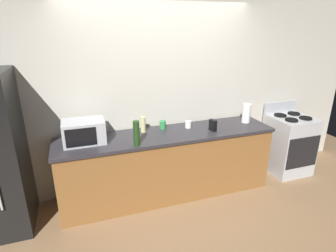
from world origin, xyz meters
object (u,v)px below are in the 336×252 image
at_px(mug_green, 163,125).
at_px(paper_towel_roll, 246,113).
at_px(stove_range, 288,144).
at_px(bottle_vinegar, 143,125).
at_px(mug_white, 188,124).
at_px(bottle_wine, 136,133).
at_px(microwave, 84,132).
at_px(cordless_phone, 213,125).

bearing_deg(mug_green, paper_towel_roll, -6.64).
bearing_deg(stove_range, bottle_vinegar, 176.38).
bearing_deg(mug_white, bottle_vinegar, 176.82).
distance_m(bottle_wine, mug_green, 0.63).
height_order(microwave, paper_towel_roll, same).
relative_size(stove_range, bottle_vinegar, 5.17).
bearing_deg(paper_towel_roll, cordless_phone, -165.89).
xyz_separation_m(paper_towel_roll, bottle_wine, (-1.66, -0.28, 0.01)).
bearing_deg(cordless_phone, bottle_wine, 175.69).
bearing_deg(cordless_phone, mug_white, 129.13).
distance_m(cordless_phone, mug_green, 0.67).
relative_size(microwave, mug_green, 4.44).
bearing_deg(mug_white, microwave, -177.37).
bearing_deg(bottle_vinegar, mug_green, 9.24).
relative_size(paper_towel_roll, mug_white, 2.90).
xyz_separation_m(cordless_phone, bottle_wine, (-1.05, -0.13, 0.07)).
relative_size(paper_towel_roll, cordless_phone, 1.80).
height_order(stove_range, cordless_phone, stove_range).
relative_size(cordless_phone, bottle_wine, 0.51).
distance_m(paper_towel_roll, bottle_vinegar, 1.49).
height_order(paper_towel_roll, mug_white, paper_towel_roll).
distance_m(stove_range, bottle_vinegar, 2.36).
height_order(cordless_phone, mug_green, cordless_phone).
bearing_deg(paper_towel_roll, mug_green, 173.36).
xyz_separation_m(stove_range, mug_green, (-2.01, 0.19, 0.49)).
height_order(paper_towel_roll, bottle_wine, bottle_wine).
xyz_separation_m(stove_range, mug_white, (-1.67, 0.11, 0.49)).
distance_m(paper_towel_roll, mug_white, 0.88).
distance_m(stove_range, bottle_wine, 2.54).
relative_size(cordless_phone, mug_green, 1.39).
height_order(stove_range, paper_towel_roll, paper_towel_roll).
xyz_separation_m(bottle_wine, bottle_vinegar, (0.18, 0.38, -0.04)).
bearing_deg(microwave, mug_white, 2.63).
bearing_deg(cordless_phone, paper_towel_roll, 2.73).
relative_size(bottle_vinegar, mug_white, 2.24).
bearing_deg(bottle_vinegar, paper_towel_roll, -3.64).
xyz_separation_m(microwave, mug_white, (1.36, 0.06, -0.09)).
relative_size(microwave, cordless_phone, 3.20).
bearing_deg(mug_white, stove_range, -3.79).
relative_size(stove_range, mug_green, 10.00).
height_order(microwave, cordless_phone, microwave).
distance_m(microwave, mug_green, 1.04).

